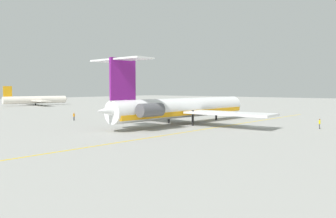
% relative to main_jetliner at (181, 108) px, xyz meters
% --- Properties ---
extents(ground, '(377.37, 377.37, 0.00)m').
position_rel_main_jetliner_xyz_m(ground, '(4.69, -13.05, -3.16)').
color(ground, '#9E9E99').
extents(main_jetliner, '(39.86, 35.31, 11.60)m').
position_rel_main_jetliner_xyz_m(main_jetliner, '(0.00, 0.00, 0.00)').
color(main_jetliner, white).
rests_on(main_jetliner, ground).
extents(airliner_mid_left, '(25.28, 25.21, 7.60)m').
position_rel_main_jetliner_xyz_m(airliner_mid_left, '(22.08, 86.83, -0.93)').
color(airliner_mid_left, silver).
rests_on(airliner_mid_left, ground).
extents(ground_crew_near_nose, '(0.43, 0.28, 1.75)m').
position_rel_main_jetliner_xyz_m(ground_crew_near_nose, '(8.76, -22.64, -2.06)').
color(ground_crew_near_nose, black).
rests_on(ground_crew_near_nose, ground).
extents(ground_crew_near_tail, '(0.44, 0.28, 1.73)m').
position_rel_main_jetliner_xyz_m(ground_crew_near_tail, '(-7.77, 22.36, -2.07)').
color(ground_crew_near_tail, black).
rests_on(ground_crew_near_tail, ground).
extents(safety_cone_nose, '(0.40, 0.40, 0.55)m').
position_rel_main_jetliner_xyz_m(safety_cone_nose, '(21.19, 12.85, -2.89)').
color(safety_cone_nose, '#EA590F').
rests_on(safety_cone_nose, ground).
extents(taxiway_centreline, '(77.04, 4.80, 0.01)m').
position_rel_main_jetliner_xyz_m(taxiway_centreline, '(1.12, -7.87, -3.16)').
color(taxiway_centreline, gold).
rests_on(taxiway_centreline, ground).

